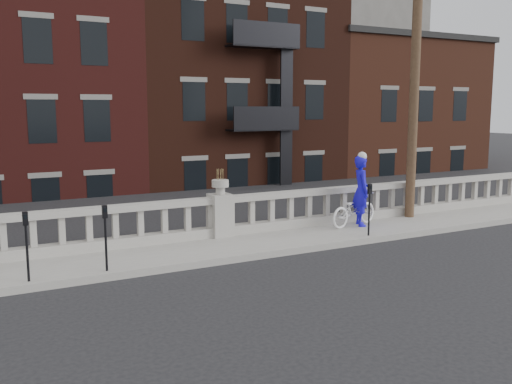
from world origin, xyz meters
The scene contains 11 objects.
ground centered at (0.00, 0.00, 0.00)m, with size 120.00×120.00×0.00m, color black.
sidewalk centered at (0.00, 3.00, 0.07)m, with size 32.00×2.20×0.15m, color gray.
balustrade centered at (0.00, 3.95, 0.64)m, with size 28.00×0.34×1.03m.
planter_pedestal centered at (0.00, 3.95, 0.83)m, with size 0.55×0.55×1.76m.
lower_level centered at (0.56, 23.04, 2.63)m, with size 80.00×44.00×20.80m.
utility_pole centered at (6.20, 3.60, 5.24)m, with size 1.60×0.28×10.00m.
parking_meter_b centered at (-4.90, 2.15, 1.00)m, with size 0.10×0.09×1.36m.
parking_meter_c centered at (-3.40, 2.15, 1.00)m, with size 0.10×0.09×1.36m.
parking_meter_d centered at (3.42, 2.15, 1.00)m, with size 0.10×0.09×1.36m.
bicycle centered at (3.84, 3.32, 0.62)m, with size 0.63×1.80×0.95m, color silver.
cyclist centered at (4.05, 3.28, 1.14)m, with size 0.72×0.47×1.98m, color #170DCB.
Camera 1 is at (-6.09, -9.25, 3.47)m, focal length 40.00 mm.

